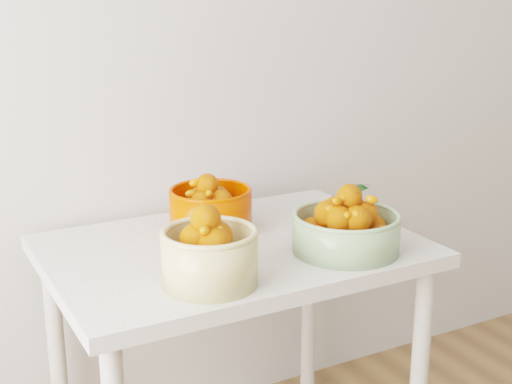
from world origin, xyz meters
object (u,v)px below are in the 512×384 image
table (234,277)px  bowl_cream (210,254)px  bowl_green (346,228)px  bowl_orange (211,209)px

table → bowl_cream: bowl_cream is taller
table → bowl_cream: size_ratio=3.55×
bowl_cream → bowl_green: bearing=4.0°
table → bowl_orange: bearing=93.7°
bowl_green → table: bearing=142.0°
table → bowl_cream: 0.32m
table → bowl_green: bearing=-38.0°
bowl_green → bowl_orange: (-0.25, 0.31, 0.00)m
table → bowl_orange: 0.21m
bowl_orange → bowl_cream: bearing=-115.2°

